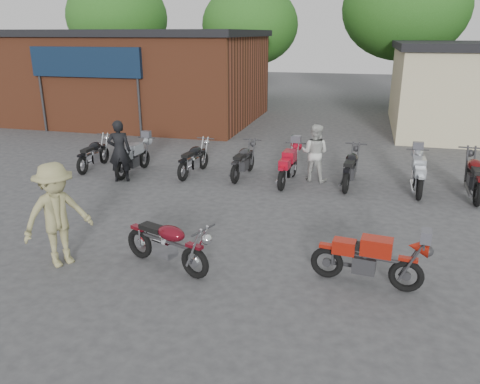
% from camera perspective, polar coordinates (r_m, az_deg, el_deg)
% --- Properties ---
extents(ground, '(90.00, 90.00, 0.00)m').
position_cam_1_polar(ground, '(9.00, -1.30, -8.56)').
color(ground, '#38383B').
extents(brick_building, '(12.00, 8.00, 4.00)m').
position_cam_1_polar(brick_building, '(24.50, -12.84, 13.39)').
color(brick_building, brown).
rests_on(brick_building, ground).
extents(tree_0, '(6.56, 6.56, 8.20)m').
position_cam_1_polar(tree_0, '(33.82, -14.56, 18.22)').
color(tree_0, '#1D4C14').
rests_on(tree_0, ground).
extents(tree_1, '(5.92, 5.92, 7.40)m').
position_cam_1_polar(tree_1, '(30.54, 1.23, 18.02)').
color(tree_1, '#1D4C14').
rests_on(tree_1, ground).
extents(tree_2, '(7.04, 7.04, 8.80)m').
position_cam_1_polar(tree_2, '(29.72, 19.30, 18.36)').
color(tree_2, '#1D4C14').
rests_on(tree_2, ground).
extents(vintage_motorcycle, '(2.00, 1.24, 1.10)m').
position_cam_1_polar(vintage_motorcycle, '(8.65, -8.88, -5.90)').
color(vintage_motorcycle, '#550A14').
rests_on(vintage_motorcycle, ground).
extents(sportbike, '(1.90, 0.81, 1.07)m').
position_cam_1_polar(sportbike, '(8.31, 15.44, -7.61)').
color(sportbike, '#9C1A0D').
rests_on(sportbike, ground).
extents(helmet, '(0.24, 0.24, 0.21)m').
position_cam_1_polar(helmet, '(9.82, -11.64, -5.85)').
color(helmet, '#A3111A').
rests_on(helmet, ground).
extents(person_dark, '(0.77, 0.65, 1.80)m').
position_cam_1_polar(person_dark, '(13.99, -14.48, 4.85)').
color(person_dark, black).
rests_on(person_dark, ground).
extents(person_light, '(0.92, 0.77, 1.67)m').
position_cam_1_polar(person_light, '(13.78, 9.09, 4.73)').
color(person_light, '#B9BAB5').
rests_on(person_light, ground).
extents(person_tan, '(1.31, 1.47, 1.97)m').
position_cam_1_polar(person_tan, '(9.18, -21.40, -2.63)').
color(person_tan, '#908859').
rests_on(person_tan, ground).
extents(row_bike_0, '(0.66, 1.86, 1.07)m').
position_cam_1_polar(row_bike_0, '(15.64, -17.42, 4.64)').
color(row_bike_0, black).
rests_on(row_bike_0, ground).
extents(row_bike_1, '(0.73, 1.90, 1.08)m').
position_cam_1_polar(row_bike_1, '(14.77, -12.86, 4.26)').
color(row_bike_1, '#8F939C').
rests_on(row_bike_1, ground).
extents(row_bike_2, '(0.83, 1.93, 1.09)m').
position_cam_1_polar(row_bike_2, '(14.34, -5.64, 4.22)').
color(row_bike_2, black).
rests_on(row_bike_2, ground).
extents(row_bike_3, '(0.77, 1.93, 1.09)m').
position_cam_1_polar(row_bike_3, '(14.05, 0.41, 4.02)').
color(row_bike_3, black).
rests_on(row_bike_3, ground).
extents(row_bike_4, '(0.78, 1.99, 1.13)m').
position_cam_1_polar(row_bike_4, '(13.50, 5.92, 3.38)').
color(row_bike_4, '#B10E23').
rests_on(row_bike_4, ground).
extents(row_bike_5, '(0.86, 2.05, 1.15)m').
position_cam_1_polar(row_bike_5, '(13.57, 13.35, 3.11)').
color(row_bike_5, black).
rests_on(row_bike_5, ground).
extents(row_bike_6, '(0.65, 1.92, 1.11)m').
position_cam_1_polar(row_bike_6, '(13.59, 20.91, 2.28)').
color(row_bike_6, '#91979F').
rests_on(row_bike_6, ground).
extents(row_bike_7, '(0.79, 2.17, 1.24)m').
position_cam_1_polar(row_bike_7, '(13.77, 26.68, 2.00)').
color(row_bike_7, '#4B090A').
rests_on(row_bike_7, ground).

